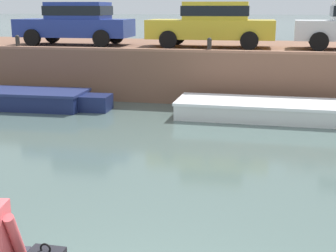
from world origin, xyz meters
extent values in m
plane|color=#4C605B|center=(0.00, 5.38, 0.00)|extent=(400.00, 400.00, 0.00)
cube|color=brown|center=(0.00, 13.75, 0.83)|extent=(60.00, 6.00, 1.66)
cube|color=#9F6C52|center=(0.00, 10.87, 1.70)|extent=(60.00, 0.24, 0.08)
cube|color=navy|center=(-6.45, 9.26, 0.23)|extent=(4.31, 1.61, 0.46)
cube|color=navy|center=(-3.89, 9.35, 0.23)|extent=(0.88, 0.83, 0.46)
cube|color=navy|center=(-6.45, 9.26, 0.50)|extent=(4.37, 1.67, 0.08)
cube|color=brown|center=(-6.77, 9.25, 0.40)|extent=(0.28, 1.33, 0.06)
cube|color=white|center=(1.10, 9.35, 0.20)|extent=(4.88, 1.74, 0.41)
cube|color=white|center=(1.10, 9.35, 0.45)|extent=(4.95, 1.80, 0.08)
cube|color=brown|center=(0.73, 9.35, 0.35)|extent=(0.25, 1.53, 0.06)
cube|color=#233893|center=(-5.95, 12.84, 2.28)|extent=(4.22, 1.75, 0.64)
cube|color=#233893|center=(-5.78, 12.85, 2.90)|extent=(2.13, 1.51, 0.60)
cube|color=black|center=(-5.78, 12.85, 2.90)|extent=(2.21, 1.54, 0.33)
cylinder|color=black|center=(-7.23, 11.96, 1.96)|extent=(0.60, 0.19, 0.60)
cylinder|color=black|center=(-7.26, 13.67, 1.96)|extent=(0.60, 0.19, 0.60)
cylinder|color=black|center=(-4.63, 12.02, 1.96)|extent=(0.60, 0.19, 0.60)
cylinder|color=black|center=(-4.66, 13.72, 1.96)|extent=(0.60, 0.19, 0.60)
cube|color=yellow|center=(-0.89, 12.84, 2.28)|extent=(4.39, 1.91, 0.64)
cube|color=yellow|center=(-0.72, 12.85, 2.90)|extent=(2.22, 1.64, 0.60)
cube|color=black|center=(-0.72, 12.85, 2.90)|extent=(2.30, 1.68, 0.33)
cylinder|color=black|center=(-2.21, 11.89, 1.96)|extent=(0.60, 0.20, 0.60)
cylinder|color=black|center=(-2.27, 13.72, 1.96)|extent=(0.60, 0.20, 0.60)
cylinder|color=black|center=(0.48, 11.97, 1.96)|extent=(0.60, 0.20, 0.60)
cylinder|color=black|center=(0.43, 13.80, 1.96)|extent=(0.60, 0.20, 0.60)
cylinder|color=black|center=(2.67, 12.05, 1.96)|extent=(0.61, 0.21, 0.60)
cylinder|color=black|center=(2.74, 13.75, 1.96)|extent=(0.61, 0.21, 0.60)
cylinder|color=#2D2B28|center=(-7.27, 11.00, 1.83)|extent=(0.14, 0.14, 0.35)
sphere|color=#2D2B28|center=(-7.27, 11.00, 2.03)|extent=(0.15, 0.15, 0.15)
cylinder|color=#2D2B28|center=(-0.71, 11.00, 1.83)|extent=(0.14, 0.14, 0.35)
sphere|color=#2D2B28|center=(-0.71, 11.00, 2.03)|extent=(0.15, 0.15, 0.15)
cylinder|color=#C64C51|center=(-0.85, -0.52, 1.19)|extent=(0.13, 0.29, 0.47)
torus|color=black|center=(-0.55, -0.58, 1.14)|extent=(0.10, 0.02, 0.10)
camera|label=1|loc=(1.12, -3.68, 3.02)|focal=50.00mm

